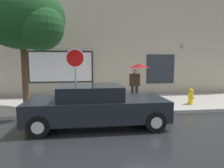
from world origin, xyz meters
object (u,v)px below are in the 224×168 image
Objects in this scene: fire_hydrant at (191,97)px; pedestrian_with_umbrella at (138,71)px; parked_car at (96,106)px; street_tree at (26,19)px; stop_sign at (75,67)px.

fire_hydrant is 0.39× the size of pedestrian_with_umbrella.
parked_car reaches higher than fire_hydrant.
pedestrian_with_umbrella is at bearing 9.39° from street_tree.
stop_sign is (-5.32, -0.71, 1.42)m from fire_hydrant.
stop_sign is (-0.74, 1.40, 1.25)m from parked_car.
street_tree is 2.80m from stop_sign.
street_tree reaches higher than pedestrian_with_umbrella.
stop_sign reaches higher than fire_hydrant.
pedestrian_with_umbrella is at bearing 52.12° from parked_car.
street_tree reaches higher than stop_sign.
street_tree is 2.01× the size of stop_sign.
stop_sign is (-2.91, -1.39, 0.24)m from pedestrian_with_umbrella.
parked_car is 1.80× the size of stop_sign.
stop_sign is at bearing 117.75° from parked_car.
parked_car is 3.68m from pedestrian_with_umbrella.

